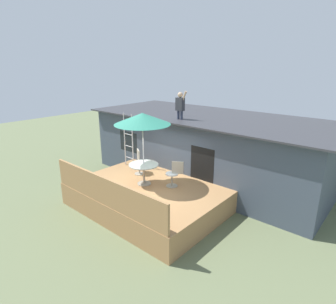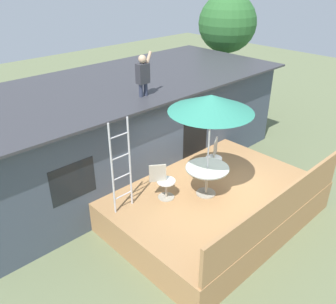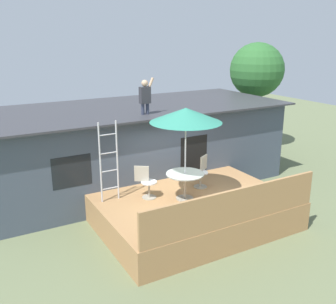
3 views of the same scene
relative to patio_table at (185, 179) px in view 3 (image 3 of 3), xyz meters
The scene contains 11 objects.
ground_plane 1.41m from the patio_table, ahead, with size 40.00×40.00×0.00m, color #66704C.
house 3.63m from the patio_table, 86.18° to the left, with size 10.50×4.50×2.81m.
deck 1.02m from the patio_table, ahead, with size 5.14×3.87×0.80m, color #A87A4C.
deck_railing 1.88m from the patio_table, 82.57° to the right, with size 5.04×0.08×0.90m, color #A87A4C.
patio_table is the anchor object (origin of this frame).
patio_umbrella 1.76m from the patio_table, 90.00° to the right, with size 1.90×1.90×2.54m.
step_ladder 2.10m from the patio_table, 153.02° to the left, with size 0.52×0.04×2.20m.
person_figure 2.96m from the patio_table, 92.91° to the left, with size 0.47×0.20×1.11m.
patio_chair_left 1.07m from the patio_table, 145.73° to the left, with size 0.56×0.46×0.92m.
patio_chair_right 1.08m from the patio_table, 30.57° to the left, with size 0.57×0.44×0.92m.
backyard_tree 8.75m from the patio_table, 36.11° to the left, with size 2.41×2.41×4.85m.
Camera 3 is at (-5.47, -8.35, 5.13)m, focal length 41.27 mm.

